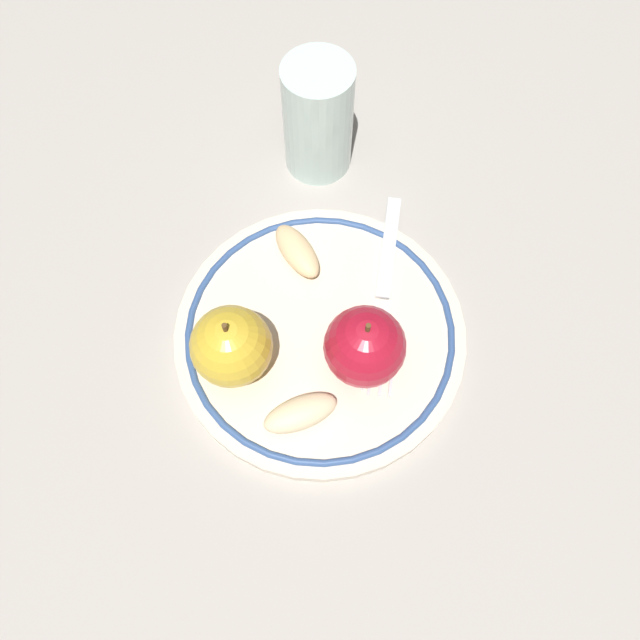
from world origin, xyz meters
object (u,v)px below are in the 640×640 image
Objects in this scene: fork at (388,285)px; drinking_glass at (318,119)px; apple_slice_back at (300,413)px; apple_second_whole at (365,347)px; plate at (320,333)px; apple_red_whole at (231,346)px; apple_slice_front at (297,251)px.

fork is 1.46× the size of drinking_glass.
apple_slice_back is 0.36× the size of fork.
drinking_glass is at bearing 142.79° from apple_second_whole.
fork is (0.01, 0.07, 0.01)m from plate.
drinking_glass reaches higher than fork.
drinking_glass is at bearing 116.30° from apple_red_whole.
drinking_glass is at bearing -40.46° from apple_slice_front.
fork is at bearing -24.62° from drinking_glass.
apple_slice_back is (0.10, -0.10, 0.00)m from apple_slice_front.
apple_slice_front is 0.53× the size of drinking_glass.
plate is at bearing 65.51° from apple_red_whole.
apple_second_whole reaches higher than plate.
drinking_glass is at bearing -113.86° from apple_slice_back.
apple_slice_front and apple_slice_back have the same top height.
plate is 3.39× the size of apple_second_whole.
apple_red_whole is 0.10m from apple_second_whole.
apple_slice_back is at bearing -49.60° from drinking_glass.
drinking_glass is at bearing -149.22° from fork.
apple_second_whole is at bearing 176.97° from apple_slice_front.
apple_slice_back is (0.07, 0.00, -0.02)m from apple_red_whole.
drinking_glass reaches higher than apple_slice_back.
plate is 0.06m from apple_second_whole.
apple_red_whole is 0.11m from apple_slice_front.
apple_second_whole is 0.12m from apple_slice_front.
apple_slice_back is at bearing -93.74° from apple_second_whole.
plate is 4.13× the size of apple_slice_back.
apple_slice_back reaches higher than fork.
fork is (0.08, 0.03, -0.01)m from apple_slice_front.
drinking_glass reaches higher than plate.
drinking_glass is (-0.17, 0.20, 0.03)m from apple_slice_back.
apple_second_whole is 0.07m from apple_slice_back.
apple_slice_back is at bearing -58.28° from plate.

